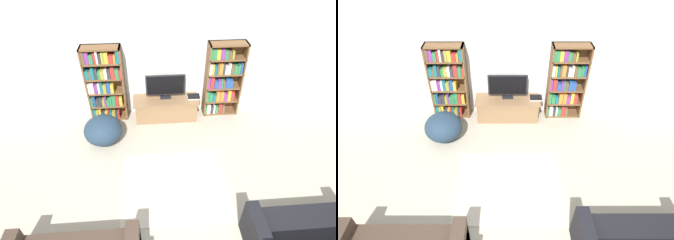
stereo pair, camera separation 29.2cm
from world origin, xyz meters
TOP-DOWN VIEW (x-y plane):
  - wall_back at (0.00, 4.23)m, footprint 8.80×0.06m
  - bookshelf_left at (-1.27, 4.04)m, footprint 0.80×0.30m
  - bookshelf_right at (1.28, 4.05)m, footprint 0.80×0.30m
  - tv_stand at (0.04, 3.91)m, footprint 1.45×0.52m
  - television at (0.04, 3.98)m, footprint 0.86×0.16m
  - laptop at (0.67, 3.95)m, footprint 0.28×0.24m
  - area_rug at (0.06, 1.96)m, footprint 1.84×1.54m
  - beanbag_ottoman at (-1.30, 3.22)m, footprint 0.77×0.77m

SIDE VIEW (x-z plane):
  - area_rug at x=0.06m, z-range 0.00..0.02m
  - tv_stand at x=0.04m, z-range 0.00..0.51m
  - beanbag_ottoman at x=-1.30m, z-range 0.00..0.57m
  - laptop at x=0.67m, z-range 0.50..0.53m
  - television at x=0.04m, z-range 0.52..1.09m
  - bookshelf_right at x=1.28m, z-range -0.01..1.72m
  - bookshelf_left at x=-1.27m, z-range 0.01..1.74m
  - wall_back at x=0.00m, z-range 0.00..2.60m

